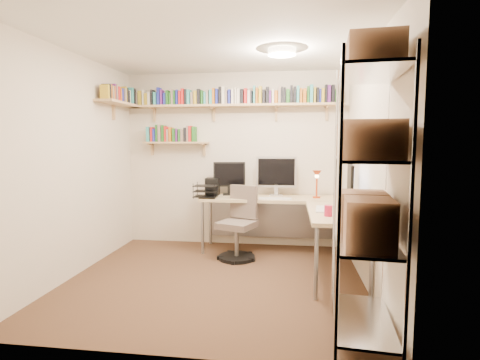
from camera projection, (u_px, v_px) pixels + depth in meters
ground at (215, 280)px, 4.12m from camera, size 3.20×3.20×0.00m
room_shell at (215, 138)px, 3.96m from camera, size 3.24×3.04×2.52m
wall_shelves at (204, 105)px, 5.25m from camera, size 3.12×1.09×0.80m
corner_desk at (277, 201)px, 4.88m from camera, size 2.10×1.92×1.31m
office_chair at (239, 228)px, 4.85m from camera, size 0.54×0.55×0.94m
wire_rack at (368, 160)px, 2.72m from camera, size 0.52×0.95×2.21m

